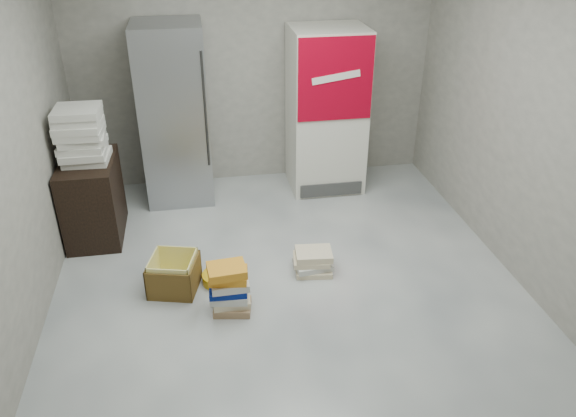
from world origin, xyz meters
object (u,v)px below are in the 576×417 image
Objects in this scene: coke_cooler at (326,110)px; phonebook_stack_main at (229,288)px; steel_fridge at (174,115)px; cardboard_box at (174,276)px; wood_shelf at (93,199)px.

phonebook_stack_main is (-1.28, -2.14, -0.69)m from coke_cooler.
steel_fridge is 1.06× the size of coke_cooler.
coke_cooler is at bearing -0.18° from steel_fridge.
coke_cooler is 3.78× the size of cardboard_box.
steel_fridge is at bearing 179.82° from coke_cooler.
phonebook_stack_main is (1.20, -1.41, -0.18)m from wood_shelf.
cardboard_box is (-0.07, -1.77, -0.82)m from steel_fridge.
wood_shelf is at bearing -163.72° from coke_cooler.
coke_cooler is at bearing 16.28° from wood_shelf.
phonebook_stack_main is at bearing -120.83° from coke_cooler.
wood_shelf is 1.87m from phonebook_stack_main.
cardboard_box is at bearing -54.00° from wood_shelf.
wood_shelf is 1.83× the size of phonebook_stack_main.
wood_shelf is (-0.83, -0.73, -0.55)m from steel_fridge.
coke_cooler reaches higher than phonebook_stack_main.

